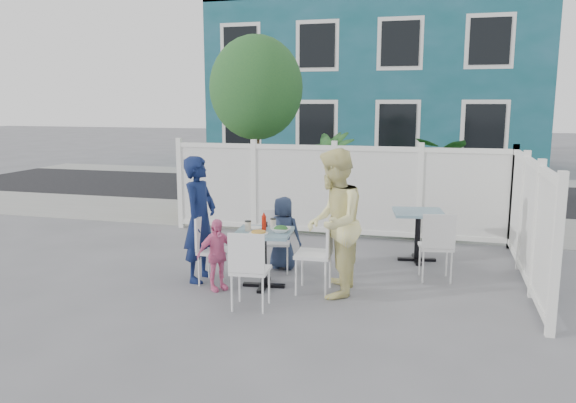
% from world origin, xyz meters
% --- Properties ---
extents(ground, '(80.00, 80.00, 0.00)m').
position_xyz_m(ground, '(0.00, 0.00, 0.00)').
color(ground, slate).
extents(near_sidewalk, '(24.00, 2.60, 0.01)m').
position_xyz_m(near_sidewalk, '(0.00, 3.80, 0.01)').
color(near_sidewalk, gray).
rests_on(near_sidewalk, ground).
extents(street, '(24.00, 5.00, 0.01)m').
position_xyz_m(street, '(0.00, 7.50, 0.00)').
color(street, black).
rests_on(street, ground).
extents(far_sidewalk, '(24.00, 1.60, 0.01)m').
position_xyz_m(far_sidewalk, '(0.00, 10.60, 0.01)').
color(far_sidewalk, gray).
rests_on(far_sidewalk, ground).
extents(building, '(11.00, 6.00, 6.00)m').
position_xyz_m(building, '(-0.50, 14.00, 3.00)').
color(building, '#124E55').
rests_on(building, ground).
extents(fence_back, '(5.86, 0.08, 1.60)m').
position_xyz_m(fence_back, '(0.10, 2.40, 0.78)').
color(fence_back, white).
rests_on(fence_back, ground).
extents(fence_right, '(0.08, 3.66, 1.60)m').
position_xyz_m(fence_right, '(3.00, 0.60, 0.78)').
color(fence_right, white).
rests_on(fence_right, ground).
extents(tree, '(1.80, 1.62, 3.59)m').
position_xyz_m(tree, '(-1.60, 3.30, 2.59)').
color(tree, '#382316').
rests_on(tree, ground).
extents(utility_cabinet, '(0.72, 0.55, 1.24)m').
position_xyz_m(utility_cabinet, '(-2.60, 4.00, 0.62)').
color(utility_cabinet, gold).
rests_on(utility_cabinet, ground).
extents(potted_shrub_a, '(1.35, 1.35, 1.79)m').
position_xyz_m(potted_shrub_a, '(-0.15, 3.10, 0.89)').
color(potted_shrub_a, '#1C4C26').
rests_on(potted_shrub_a, ground).
extents(potted_shrub_b, '(1.71, 1.53, 1.75)m').
position_xyz_m(potted_shrub_b, '(1.67, 3.00, 0.87)').
color(potted_shrub_b, '#1C4C26').
rests_on(potted_shrub_b, ground).
extents(main_table, '(0.76, 0.76, 0.73)m').
position_xyz_m(main_table, '(-0.25, -0.49, 0.57)').
color(main_table, teal).
rests_on(main_table, ground).
extents(spare_table, '(0.82, 0.82, 0.75)m').
position_xyz_m(spare_table, '(1.58, 1.24, 0.58)').
color(spare_table, teal).
rests_on(spare_table, ground).
extents(chair_left, '(0.40, 0.41, 0.88)m').
position_xyz_m(chair_left, '(-0.98, -0.51, 0.51)').
color(chair_left, white).
rests_on(chair_left, ground).
extents(chair_right, '(0.45, 0.46, 0.98)m').
position_xyz_m(chair_right, '(0.48, -0.50, 0.57)').
color(chair_right, white).
rests_on(chair_right, ground).
extents(chair_back, '(0.46, 0.45, 0.84)m').
position_xyz_m(chair_back, '(-0.31, 0.27, 0.49)').
color(chair_back, white).
rests_on(chair_back, ground).
extents(chair_near, '(0.45, 0.44, 0.91)m').
position_xyz_m(chair_near, '(-0.17, -1.31, 0.53)').
color(chair_near, white).
rests_on(chair_near, ground).
extents(chair_spare, '(0.48, 0.47, 0.92)m').
position_xyz_m(chair_spare, '(1.86, 0.31, 0.54)').
color(chair_spare, white).
rests_on(chair_spare, ground).
extents(man, '(0.42, 0.62, 1.65)m').
position_xyz_m(man, '(-1.14, -0.43, 0.82)').
color(man, '#101C46').
rests_on(man, ground).
extents(woman, '(0.73, 0.91, 1.79)m').
position_xyz_m(woman, '(0.65, -0.54, 0.90)').
color(woman, '#F8E751').
rests_on(woman, ground).
extents(boy, '(0.53, 0.37, 1.03)m').
position_xyz_m(boy, '(-0.23, 0.36, 0.52)').
color(boy, '#222E4A').
rests_on(boy, ground).
extents(toddler, '(0.52, 0.55, 0.91)m').
position_xyz_m(toddler, '(-0.78, -0.75, 0.45)').
color(toddler, pink).
rests_on(toddler, ground).
extents(plate_main, '(0.24, 0.24, 0.01)m').
position_xyz_m(plate_main, '(-0.27, -0.64, 0.74)').
color(plate_main, white).
rests_on(plate_main, main_table).
extents(plate_side, '(0.22, 0.22, 0.02)m').
position_xyz_m(plate_side, '(-0.42, -0.38, 0.74)').
color(plate_side, white).
rests_on(plate_side, main_table).
extents(salad_bowl, '(0.24, 0.24, 0.06)m').
position_xyz_m(salad_bowl, '(-0.02, -0.49, 0.76)').
color(salad_bowl, white).
rests_on(salad_bowl, main_table).
extents(coffee_cup_a, '(0.08, 0.08, 0.12)m').
position_xyz_m(coffee_cup_a, '(-0.44, -0.53, 0.79)').
color(coffee_cup_a, beige).
rests_on(coffee_cup_a, main_table).
extents(coffee_cup_b, '(0.07, 0.07, 0.11)m').
position_xyz_m(coffee_cup_b, '(-0.19, -0.27, 0.79)').
color(coffee_cup_b, beige).
rests_on(coffee_cup_b, main_table).
extents(ketchup_bottle, '(0.06, 0.06, 0.18)m').
position_xyz_m(ketchup_bottle, '(-0.26, -0.44, 0.82)').
color(ketchup_bottle, '#AE1A0A').
rests_on(ketchup_bottle, main_table).
extents(salt_shaker, '(0.03, 0.03, 0.07)m').
position_xyz_m(salt_shaker, '(-0.33, -0.25, 0.77)').
color(salt_shaker, white).
rests_on(salt_shaker, main_table).
extents(pepper_shaker, '(0.03, 0.03, 0.06)m').
position_xyz_m(pepper_shaker, '(-0.29, -0.24, 0.76)').
color(pepper_shaker, black).
rests_on(pepper_shaker, main_table).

